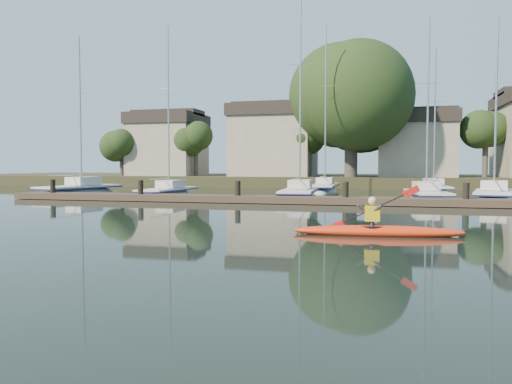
% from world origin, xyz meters
% --- Properties ---
extents(ground, '(160.00, 160.00, 0.00)m').
position_xyz_m(ground, '(0.00, 0.00, 0.00)').
color(ground, black).
rests_on(ground, ground).
extents(kayak, '(5.02, 1.13, 1.59)m').
position_xyz_m(kayak, '(4.76, 2.08, 0.19)').
color(kayak, red).
rests_on(kayak, ground).
extents(dock, '(34.00, 2.00, 1.80)m').
position_xyz_m(dock, '(0.00, 14.00, 0.20)').
color(dock, '#453227').
rests_on(dock, ground).
extents(sailboat_0, '(3.66, 8.19, 12.56)m').
position_xyz_m(sailboat_0, '(-15.98, 18.28, -0.21)').
color(sailboat_0, silver).
rests_on(sailboat_0, ground).
extents(sailboat_1, '(1.99, 7.67, 12.51)m').
position_xyz_m(sailboat_1, '(-9.09, 18.07, -0.17)').
color(sailboat_1, silver).
rests_on(sailboat_1, ground).
extents(sailboat_2, '(2.58, 8.83, 14.43)m').
position_xyz_m(sailboat_2, '(-0.14, 18.02, -0.18)').
color(sailboat_2, silver).
rests_on(sailboat_2, ground).
extents(sailboat_3, '(2.66, 7.57, 11.96)m').
position_xyz_m(sailboat_3, '(7.46, 17.97, -0.18)').
color(sailboat_3, silver).
rests_on(sailboat_3, ground).
extents(sailboat_4, '(3.50, 7.28, 11.89)m').
position_xyz_m(sailboat_4, '(11.14, 18.22, -0.19)').
color(sailboat_4, silver).
rests_on(sailboat_4, ground).
extents(sailboat_6, '(2.04, 9.19, 14.57)m').
position_xyz_m(sailboat_6, '(0.37, 27.61, -0.17)').
color(sailboat_6, silver).
rests_on(sailboat_6, ground).
extents(sailboat_7, '(2.23, 7.47, 11.92)m').
position_xyz_m(sailboat_7, '(8.66, 26.53, -0.18)').
color(sailboat_7, silver).
rests_on(sailboat_7, ground).
extents(shore, '(90.00, 25.25, 12.75)m').
position_xyz_m(shore, '(1.61, 40.29, 3.23)').
color(shore, '#2A3319').
rests_on(shore, ground).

